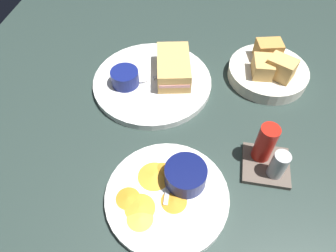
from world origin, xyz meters
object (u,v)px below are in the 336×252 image
at_px(plate_chips_companion, 167,196).
at_px(ramekin_dark_sauce, 125,77).
at_px(spoon_by_dark_ramekin, 148,78).
at_px(sandwich_half_near, 173,67).
at_px(condiment_caddy, 268,155).
at_px(bread_basket_rear, 268,70).
at_px(spoon_by_gravy_ramekin, 171,170).
at_px(ramekin_light_gravy, 186,175).
at_px(plate_sandwich_main, 152,82).

bearing_deg(plate_chips_companion, ramekin_dark_sauce, -151.11).
bearing_deg(spoon_by_dark_ramekin, sandwich_half_near, 115.77).
bearing_deg(condiment_caddy, bread_basket_rear, 177.75).
relative_size(spoon_by_gravy_ramekin, bread_basket_rear, 0.52).
height_order(spoon_by_gravy_ramekin, bread_basket_rear, bread_basket_rear).
xyz_separation_m(plate_chips_companion, spoon_by_gravy_ramekin, (-0.05, -0.00, 0.01)).
bearing_deg(ramekin_light_gravy, spoon_by_dark_ramekin, -153.60).
xyz_separation_m(plate_sandwich_main, sandwich_half_near, (-0.03, 0.05, 0.03)).
height_order(sandwich_half_near, spoon_by_dark_ramekin, sandwich_half_near).
bearing_deg(spoon_by_gravy_ramekin, plate_sandwich_main, -160.45).
bearing_deg(ramekin_dark_sauce, condiment_caddy, 63.45).
distance_m(ramekin_dark_sauce, bread_basket_rear, 0.35).
xyz_separation_m(plate_sandwich_main, ramekin_light_gravy, (0.25, 0.11, 0.03)).
xyz_separation_m(plate_sandwich_main, plate_chips_companion, (0.29, 0.09, 0.00)).
height_order(plate_chips_companion, ramekin_light_gravy, ramekin_light_gravy).
height_order(ramekin_light_gravy, spoon_by_gravy_ramekin, ramekin_light_gravy).
relative_size(plate_sandwich_main, spoon_by_gravy_ramekin, 2.85).
bearing_deg(ramekin_light_gravy, plate_sandwich_main, -155.70).
xyz_separation_m(plate_chips_companion, ramekin_light_gravy, (-0.03, 0.03, 0.03)).
xyz_separation_m(sandwich_half_near, spoon_by_gravy_ramekin, (0.26, 0.04, -0.02)).
relative_size(ramekin_dark_sauce, spoon_by_gravy_ramekin, 0.66).
relative_size(ramekin_dark_sauce, ramekin_light_gravy, 0.85).
distance_m(sandwich_half_near, condiment_caddy, 0.30).
bearing_deg(plate_chips_companion, ramekin_light_gravy, 140.19).
distance_m(plate_chips_companion, spoon_by_gravy_ramekin, 0.05).
bearing_deg(ramekin_light_gravy, spoon_by_gravy_ramekin, -116.00).
xyz_separation_m(sandwich_half_near, bread_basket_rear, (-0.05, 0.23, -0.02)).
bearing_deg(bread_basket_rear, plate_chips_companion, -27.37).
distance_m(ramekin_light_gravy, spoon_by_gravy_ramekin, 0.04).
xyz_separation_m(plate_sandwich_main, ramekin_dark_sauce, (0.02, -0.06, 0.03)).
xyz_separation_m(ramekin_dark_sauce, bread_basket_rear, (-0.10, 0.33, -0.01)).
distance_m(spoon_by_dark_ramekin, condiment_caddy, 0.33).
relative_size(spoon_by_dark_ramekin, condiment_caddy, 1.01).
xyz_separation_m(spoon_by_dark_ramekin, ramekin_light_gravy, (0.25, 0.12, 0.02)).
distance_m(spoon_by_dark_ramekin, plate_chips_companion, 0.30).
distance_m(plate_sandwich_main, ramekin_light_gravy, 0.28).
relative_size(plate_sandwich_main, ramekin_light_gravy, 3.70).
bearing_deg(plate_chips_companion, condiment_caddy, 120.44).
xyz_separation_m(ramekin_dark_sauce, spoon_by_dark_ramekin, (-0.02, 0.05, -0.02)).
bearing_deg(condiment_caddy, sandwich_half_near, -134.18).
relative_size(sandwich_half_near, spoon_by_gravy_ramekin, 1.45).
distance_m(plate_sandwich_main, ramekin_dark_sauce, 0.07).
xyz_separation_m(sandwich_half_near, spoon_by_dark_ramekin, (0.03, -0.06, -0.02)).
distance_m(spoon_by_dark_ramekin, spoon_by_gravy_ramekin, 0.26).
distance_m(ramekin_dark_sauce, spoon_by_dark_ramekin, 0.06).
relative_size(plate_sandwich_main, spoon_by_dark_ramekin, 2.93).
height_order(plate_sandwich_main, spoon_by_dark_ramekin, spoon_by_dark_ramekin).
relative_size(plate_sandwich_main, bread_basket_rear, 1.48).
height_order(plate_sandwich_main, plate_chips_companion, same).
bearing_deg(condiment_caddy, plate_chips_companion, -59.56).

